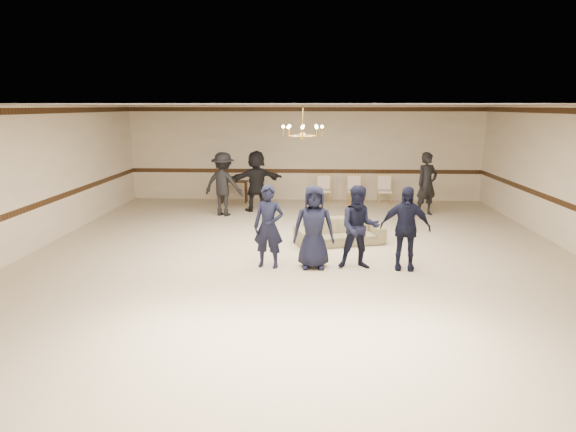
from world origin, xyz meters
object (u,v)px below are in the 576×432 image
Objects in this scene: boy_a at (269,227)px; banquet_chair_left at (324,190)px; console_table at (234,191)px; adult_right at (427,184)px; boy_c at (359,228)px; adult_left at (223,184)px; adult_mid at (256,181)px; settee at (340,231)px; banquet_chair_right at (385,191)px; boy_b at (314,227)px; boy_d at (405,228)px; chandelier at (303,121)px; banquet_chair_mid at (354,191)px.

banquet_chair_left is (1.29, 6.48, -0.37)m from boy_a.
boy_a is 1.88× the size of console_table.
boy_c is at bearing -141.11° from adult_right.
adult_left is 1.14m from adult_mid.
boy_a is at bearing -146.95° from settee.
boy_a is 1.78× the size of banquet_chair_left.
banquet_chair_left is (-0.24, 4.73, 0.17)m from settee.
adult_left is 2.00× the size of banquet_chair_right.
boy_b is (0.90, 0.00, 0.00)m from boy_a.
boy_b is at bearing 9.43° from boy_a.
adult_right reaches higher than boy_a.
adult_left is (-1.72, 4.70, 0.10)m from boy_a.
boy_d is 8.02m from console_table.
adult_left reaches higher than boy_d.
banquet_chair_right is at bearing 69.06° from boy_b.
boy_c is at bearing -48.49° from chandelier.
adult_mid is at bearing 130.23° from boy_d.
adult_right is 2.53m from banquet_chair_mid.
boy_c is (1.80, 0.00, 0.00)m from boy_a.
boy_a is 6.58m from adult_right.
adult_right reaches higher than settee.
boy_d is at bearing -75.07° from banquet_chair_left.
banquet_chair_left reaches higher than console_table.
boy_d is at bearing 103.29° from adult_mid.
boy_d is (0.90, 0.00, 0.00)m from boy_c.
banquet_chair_right is at bearing 2.65° from banquet_chair_left.
boy_b reaches higher than banquet_chair_mid.
banquet_chair_mid is 1.06× the size of console_table.
banquet_chair_mid is at bearing -174.02° from banquet_chair_right.
adult_right is (2.48, 5.00, 0.10)m from boy_c.
boy_a is at bearing 179.29° from boy_b.
banquet_chair_right is at bearing 76.26° from boy_c.
adult_mid is 3.33m from banquet_chair_mid.
boy_a is 5.00m from adult_left.
settee is 2.31× the size of console_table.
adult_left is at bearing 119.58° from boy_a.
banquet_chair_mid is at bearing 118.45° from adult_right.
boy_c is at bearing -172.92° from boy_d.
chandelier reaches higher than boy_c.
adult_mid reaches higher than banquet_chair_right.
chandelier is 6.29m from banquet_chair_right.
console_table is (-4.00, 0.20, -0.10)m from banquet_chair_mid.
settee is at bearing 103.02° from adult_mid.
boy_c is 6.51m from banquet_chair_mid.
banquet_chair_left is (0.64, 5.18, -2.41)m from chandelier.
boy_c reaches higher than banquet_chair_mid.
boy_b is 1.94m from settee.
banquet_chair_left is 1.00× the size of banquet_chair_right.
adult_mid is 4.28m from banquet_chair_right.
boy_b is at bearing -104.24° from banquet_chair_right.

